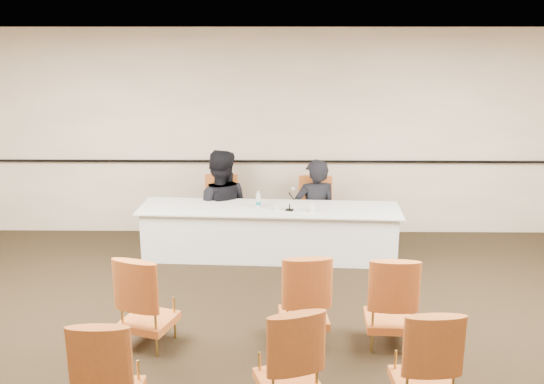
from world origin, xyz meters
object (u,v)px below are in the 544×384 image
Objects in this scene: panelist_main_chair at (315,212)px; aud_chair_front_mid at (304,297)px; panelist_main at (315,217)px; drinking_glass at (277,207)px; panel_table at (269,232)px; aud_chair_back_mid at (288,357)px; aud_chair_back_right at (424,359)px; coffee_cup at (313,208)px; aud_chair_front_right at (390,299)px; panelist_second at (220,213)px; aud_chair_front_left at (148,300)px; aud_chair_back_left at (109,370)px; panelist_second_chair at (220,210)px; water_bottle at (258,200)px; microphone at (290,200)px.

aud_chair_front_mid is at bearing -92.59° from panelist_main_chair.
panelist_main is 0.88m from drinking_glass.
panel_table is 3.64× the size of aud_chair_back_mid.
aud_chair_back_right is at bearing -66.15° from panel_table.
coffee_cup is 2.23m from aud_chair_front_right.
panel_table is 3.64× the size of aud_chair_back_right.
aud_chair_back_mid is (0.10, -3.24, -0.27)m from drinking_glass.
drinking_glass is at bearing 141.05° from panelist_second.
panelist_second is 2.93m from aud_chair_front_left.
coffee_cup is at bearing -8.22° from drinking_glass.
drinking_glass is 0.11× the size of aud_chair_back_left.
panelist_main_chair is 0.73m from coffee_cup.
aud_chair_back_right is at bearing -77.16° from coffee_cup.
panelist_main_chair and aud_chair_back_right have the same top height.
panelist_main_chair reaches higher than panel_table.
panelist_second is (-1.35, 0.07, -0.04)m from panelist_main_chair.
aud_chair_back_right is at bearing -69.96° from drinking_glass.
panelist_main_chair is 1.00× the size of panelist_second_chair.
panelist_main_chair is at bearing 32.21° from water_bottle.
panel_table is 0.58m from microphone.
panel_table is at bearing 120.49° from aud_chair_front_right.
microphone is at bearing 104.04° from aud_chair_back_right.
panel_table is 2.60m from aud_chair_front_right.
coffee_cup is at bearing 70.44° from aud_chair_front_left.
panel_table is at bearing 74.78° from aud_chair_back_mid.
microphone is 0.31× the size of aud_chair_front_right.
aud_chair_front_left is (-1.78, -2.83, 0.08)m from panelist_main.
panelist_second reaches higher than water_bottle.
panelist_second is (-1.35, 0.07, 0.04)m from panelist_main.
panelist_main_chair and aud_chair_front_mid have the same top height.
aud_chair_front_right reaches higher than panel_table.
aud_chair_back_left is at bearing -149.23° from aud_chair_front_right.
panelist_second_chair reaches higher than coffee_cup.
panelist_second is at bearing 135.38° from water_bottle.
panel_table is 2.60m from aud_chair_front_left.
panelist_second_chair is 2.93m from aud_chair_front_left.
microphone reaches higher than water_bottle.
aud_chair_front_right is 1.00× the size of aud_chair_back_left.
aud_chair_front_mid is at bearing 111.92° from panelist_second.
coffee_cup is 0.12× the size of aud_chair_back_mid.
aud_chair_back_right is at bearing 117.72° from panelist_second.
aud_chair_front_left and aud_chair_back_left have the same top height.
water_bottle is 3.73m from aud_chair_back_left.
panel_table is 3.64× the size of aud_chair_front_mid.
aud_chair_back_left is at bearing -105.37° from panel_table.
panelist_second is at bearing 100.45° from aud_chair_front_left.
microphone is at bearing 145.27° from panelist_second.
panel_table is 0.71m from coffee_cup.
panelist_second is at bearing 105.47° from aud_chair_front_mid.
panelist_second is 3.45m from aud_chair_front_right.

